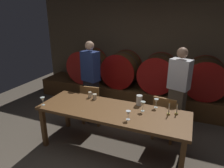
{
  "coord_description": "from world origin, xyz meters",
  "views": [
    {
      "loc": [
        1.19,
        -2.33,
        2.26
      ],
      "look_at": [
        -0.09,
        0.78,
        1.06
      ],
      "focal_mm": 31.93,
      "sensor_mm": 36.0,
      "label": 1
    }
  ],
  "objects": [
    {
      "name": "back_wall",
      "position": [
        0.0,
        2.94,
        1.39
      ],
      "size": [
        6.09,
        0.24,
        2.77
      ],
      "primitive_type": "cube",
      "color": "brown",
      "rests_on": "ground"
    },
    {
      "name": "wine_barrel_center_right",
      "position": [
        0.46,
        2.39,
        0.89
      ],
      "size": [
        0.88,
        0.77,
        0.88
      ],
      "color": "#513319",
      "rests_on": "barrel_shelf"
    },
    {
      "name": "candle_right",
      "position": [
        1.06,
        0.61,
        0.82
      ],
      "size": [
        0.05,
        0.05,
        0.19
      ],
      "color": "olive",
      "rests_on": "dining_table"
    },
    {
      "name": "candle_left",
      "position": [
        0.95,
        0.55,
        0.84
      ],
      "size": [
        0.05,
        0.05,
        0.22
      ],
      "color": "olive",
      "rests_on": "dining_table"
    },
    {
      "name": "ground_plane",
      "position": [
        0.0,
        0.0,
        0.0
      ],
      "size": [
        7.92,
        7.92,
        0.0
      ],
      "primitive_type": "plane",
      "color": "brown"
    },
    {
      "name": "wine_barrel_far_left",
      "position": [
        -1.48,
        2.39,
        0.89
      ],
      "size": [
        0.88,
        0.77,
        0.88
      ],
      "color": "brown",
      "rests_on": "barrel_shelf"
    },
    {
      "name": "barrel_shelf",
      "position": [
        0.0,
        2.39,
        0.23
      ],
      "size": [
        5.48,
        0.9,
        0.46
      ],
      "primitive_type": "cube",
      "color": "brown",
      "rests_on": "ground"
    },
    {
      "name": "chair_left",
      "position": [
        -0.65,
        1.03,
        0.49
      ],
      "size": [
        0.44,
        0.44,
        0.88
      ],
      "rotation": [
        0.0,
        0.0,
        3.25
      ],
      "color": "brown",
      "rests_on": "ground"
    },
    {
      "name": "wine_glass_center_right",
      "position": [
        0.55,
        0.52,
        0.9
      ],
      "size": [
        0.08,
        0.08,
        0.16
      ],
      "color": "silver",
      "rests_on": "dining_table"
    },
    {
      "name": "guest_right",
      "position": [
        1.01,
        1.48,
        0.86
      ],
      "size": [
        0.44,
        0.35,
        1.68
      ],
      "rotation": [
        0.0,
        0.0,
        2.8
      ],
      "color": "brown",
      "rests_on": "ground"
    },
    {
      "name": "chair_right",
      "position": [
        0.85,
        1.02,
        0.49
      ],
      "size": [
        0.45,
        0.45,
        0.88
      ],
      "rotation": [
        0.0,
        0.0,
        3.0
      ],
      "color": "brown",
      "rests_on": "ground"
    },
    {
      "name": "guest_left",
      "position": [
        -0.89,
        1.46,
        0.87
      ],
      "size": [
        0.43,
        0.33,
        1.7
      ],
      "rotation": [
        0.0,
        0.0,
        2.89
      ],
      "color": "black",
      "rests_on": "ground"
    },
    {
      "name": "cup_left",
      "position": [
        -0.49,
        0.68,
        0.83
      ],
      "size": [
        0.06,
        0.06,
        0.11
      ],
      "primitive_type": "cylinder",
      "color": "beige",
      "rests_on": "dining_table"
    },
    {
      "name": "cup_right",
      "position": [
        -0.38,
        0.65,
        0.82
      ],
      "size": [
        0.08,
        0.08,
        0.1
      ],
      "primitive_type": "cylinder",
      "color": "beige",
      "rests_on": "dining_table"
    },
    {
      "name": "wine_barrel_far_right",
      "position": [
        1.5,
        2.39,
        0.89
      ],
      "size": [
        0.88,
        0.77,
        0.88
      ],
      "color": "#513319",
      "rests_on": "barrel_shelf"
    },
    {
      "name": "pitcher",
      "position": [
        0.44,
        0.72,
        0.86
      ],
      "size": [
        0.1,
        0.1,
        0.17
      ],
      "color": "white",
      "rests_on": "dining_table"
    },
    {
      "name": "wine_glass_far_right",
      "position": [
        0.72,
        0.72,
        0.88
      ],
      "size": [
        0.08,
        0.08,
        0.16
      ],
      "color": "silver",
      "rests_on": "dining_table"
    },
    {
      "name": "wine_barrel_center_left",
      "position": [
        -0.48,
        2.39,
        0.89
      ],
      "size": [
        0.88,
        0.77,
        0.88
      ],
      "color": "brown",
      "rests_on": "barrel_shelf"
    },
    {
      "name": "dining_table",
      "position": [
        0.08,
        0.37,
        0.7
      ],
      "size": [
        2.46,
        0.83,
        0.77
      ],
      "color": "brown",
      "rests_on": "ground"
    },
    {
      "name": "wine_glass_center_left",
      "position": [
        0.42,
        0.17,
        0.87
      ],
      "size": [
        0.07,
        0.07,
        0.14
      ],
      "color": "white",
      "rests_on": "dining_table"
    },
    {
      "name": "wine_glass_far_left",
      "position": [
        -1.08,
        0.09,
        0.87
      ],
      "size": [
        0.08,
        0.08,
        0.14
      ],
      "color": "silver",
      "rests_on": "dining_table"
    }
  ]
}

